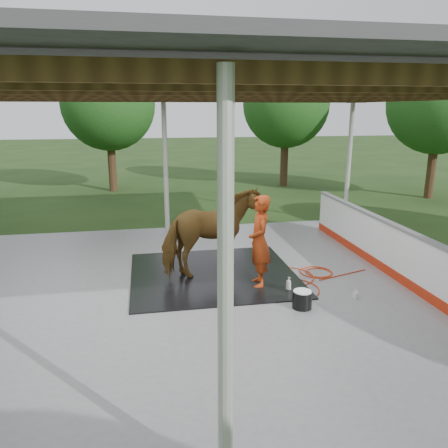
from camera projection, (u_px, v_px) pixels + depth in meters
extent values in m
plane|color=#1E3814|center=(182.00, 295.00, 8.67)|extent=(100.00, 100.00, 0.00)
cube|color=slate|center=(182.00, 294.00, 8.67)|extent=(12.00, 10.00, 0.05)
cylinder|color=beige|center=(225.00, 303.00, 3.70)|extent=(0.14, 0.14, 3.85)
cylinder|color=beige|center=(166.00, 166.00, 12.64)|extent=(0.14, 0.14, 3.85)
cylinder|color=beige|center=(349.00, 162.00, 13.64)|extent=(0.14, 0.14, 3.85)
cube|color=brown|center=(221.00, 72.00, 3.41)|extent=(12.00, 0.10, 0.18)
cube|color=brown|center=(197.00, 83.00, 4.84)|extent=(12.00, 0.10, 0.18)
cube|color=brown|center=(184.00, 89.00, 6.27)|extent=(12.00, 0.10, 0.18)
cube|color=brown|center=(176.00, 93.00, 7.69)|extent=(12.00, 0.10, 0.18)
cube|color=brown|center=(171.00, 95.00, 9.12)|extent=(12.00, 0.10, 0.18)
cube|color=brown|center=(167.00, 97.00, 10.55)|extent=(12.00, 0.10, 0.18)
cube|color=brown|center=(164.00, 99.00, 11.97)|extent=(12.00, 0.10, 0.18)
cube|color=#38383A|center=(176.00, 81.00, 7.64)|extent=(12.60, 10.60, 0.10)
cube|color=#AE260E|center=(394.00, 272.00, 9.44)|extent=(0.14, 8.00, 0.20)
cube|color=white|center=(396.00, 250.00, 9.31)|extent=(0.12, 8.00, 1.00)
cube|color=slate|center=(399.00, 227.00, 9.18)|extent=(0.16, 8.00, 0.06)
cylinder|color=#382314|center=(112.00, 167.00, 19.45)|extent=(0.36, 0.36, 2.20)
sphere|color=#194714|center=(108.00, 104.00, 18.77)|extent=(4.00, 4.00, 4.00)
cylinder|color=#382314|center=(284.00, 163.00, 20.86)|extent=(0.36, 0.36, 2.20)
sphere|color=#194714|center=(286.00, 104.00, 20.17)|extent=(4.00, 4.00, 4.00)
cylinder|color=#382314|center=(431.00, 171.00, 17.93)|extent=(0.36, 0.36, 2.20)
sphere|color=#194714|center=(439.00, 103.00, 17.25)|extent=(4.00, 4.00, 4.00)
cube|color=black|center=(213.00, 274.00, 9.59)|extent=(3.55, 3.32, 0.03)
imported|color=brown|center=(213.00, 233.00, 9.35)|extent=(2.41, 1.76, 1.85)
imported|color=#AE3812|center=(259.00, 241.00, 8.79)|extent=(0.50, 0.72, 1.89)
cylinder|color=black|center=(302.00, 300.00, 7.95)|extent=(0.36, 0.36, 0.32)
cylinder|color=white|center=(303.00, 292.00, 7.91)|extent=(0.33, 0.33, 0.03)
imported|color=silver|center=(289.00, 284.00, 8.73)|extent=(0.15, 0.15, 0.28)
imported|color=#338CD8|center=(355.00, 294.00, 8.36)|extent=(0.12, 0.12, 0.19)
torus|color=#B92D0D|center=(290.00, 289.00, 8.79)|extent=(1.17, 1.17, 0.02)
torus|color=#B92D0D|center=(316.00, 272.00, 9.70)|extent=(0.73, 0.73, 0.02)
torus|color=#B92D0D|center=(319.00, 273.00, 9.68)|extent=(0.58, 0.58, 0.02)
torus|color=#B92D0D|center=(288.00, 276.00, 9.46)|extent=(1.14, 1.14, 0.02)
cylinder|color=#B92D0D|center=(343.00, 275.00, 9.55)|extent=(1.27, 0.43, 0.02)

